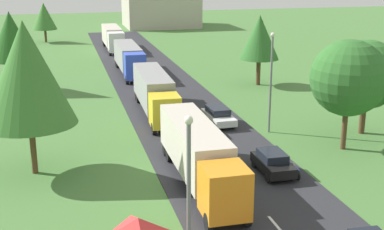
{
  "coord_description": "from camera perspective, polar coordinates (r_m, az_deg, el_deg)",
  "views": [
    {
      "loc": [
        -10.81,
        -15.03,
        13.85
      ],
      "look_at": [
        -0.32,
        26.32,
        1.44
      ],
      "focal_mm": 49.17,
      "sensor_mm": 36.0,
      "label": 1
    }
  ],
  "objects": [
    {
      "name": "tree_ash",
      "position": [
        98.77,
        -15.75,
        10.28
      ],
      "size": [
        4.31,
        4.31,
        7.03
      ],
      "color": "#513823",
      "rests_on": "ground"
    },
    {
      "name": "truck_lead",
      "position": [
        33.65,
        0.71,
        -4.09
      ],
      "size": [
        2.54,
        13.27,
        3.7
      ],
      "color": "orange",
      "rests_on": "road"
    },
    {
      "name": "lamppost_lead",
      "position": [
        21.48,
        -0.35,
        -9.38
      ],
      "size": [
        0.36,
        0.36,
        8.19
      ],
      "color": "slate",
      "rests_on": "ground"
    },
    {
      "name": "distant_building",
      "position": [
        119.77,
        -3.43,
        11.29
      ],
      "size": [
        15.78,
        13.36,
        7.25
      ],
      "primitive_type": "cube",
      "color": "#B2A899",
      "rests_on": "ground"
    },
    {
      "name": "lamppost_second",
      "position": [
        43.89,
        8.56,
        4.0
      ],
      "size": [
        0.36,
        0.36,
        8.43
      ],
      "color": "slate",
      "rests_on": "ground"
    },
    {
      "name": "truck_second",
      "position": [
        49.53,
        -4.08,
        2.55
      ],
      "size": [
        2.83,
        13.4,
        3.75
      ],
      "color": "yellow",
      "rests_on": "road"
    },
    {
      "name": "tree_lime",
      "position": [
        61.34,
        -19.06,
        8.06
      ],
      "size": [
        4.9,
        4.9,
        8.81
      ],
      "color": "#513823",
      "rests_on": "ground"
    },
    {
      "name": "truck_fourth",
      "position": [
        87.64,
        -8.59,
        8.37
      ],
      "size": [
        2.51,
        12.4,
        3.64
      ],
      "color": "white",
      "rests_on": "road"
    },
    {
      "name": "tree_oak",
      "position": [
        45.42,
        18.41,
        4.18
      ],
      "size": [
        5.68,
        5.68,
        7.88
      ],
      "color": "#513823",
      "rests_on": "ground"
    },
    {
      "name": "truck_third",
      "position": [
        68.02,
        -6.86,
        6.2
      ],
      "size": [
        2.55,
        12.94,
        3.6
      ],
      "color": "blue",
      "rests_on": "road"
    },
    {
      "name": "tree_pine",
      "position": [
        61.49,
        7.34,
        8.35
      ],
      "size": [
        4.59,
        4.59,
        8.13
      ],
      "color": "#513823",
      "rests_on": "ground"
    },
    {
      "name": "road",
      "position": [
        43.25,
        1.0,
        -2.42
      ],
      "size": [
        10.0,
        140.0,
        0.06
      ],
      "primitive_type": "cube",
      "color": "#2B2B30",
      "rests_on": "ground"
    },
    {
      "name": "tree_maple",
      "position": [
        35.79,
        -17.51,
        4.33
      ],
      "size": [
        6.22,
        6.22,
        10.37
      ],
      "color": "#513823",
      "rests_on": "ground"
    },
    {
      "name": "motorcycle_courier",
      "position": [
        35.99,
        10.94,
        -5.79
      ],
      "size": [
        0.28,
        1.94,
        0.91
      ],
      "color": "black",
      "rests_on": "road"
    },
    {
      "name": "tree_elm",
      "position": [
        40.85,
        16.63,
        3.86
      ],
      "size": [
        5.76,
        5.76,
        8.48
      ],
      "color": "#513823",
      "rests_on": "ground"
    },
    {
      "name": "car_second",
      "position": [
        36.09,
        8.76,
        -5.11
      ],
      "size": [
        1.94,
        4.01,
        1.5
      ],
      "color": "black",
      "rests_on": "road"
    },
    {
      "name": "car_third",
      "position": [
        46.55,
        2.88,
        -0.03
      ],
      "size": [
        2.05,
        4.6,
        1.5
      ],
      "color": "white",
      "rests_on": "road"
    },
    {
      "name": "lane_marking_centre",
      "position": [
        39.5,
        2.58,
        -4.23
      ],
      "size": [
        0.16,
        120.79,
        0.01
      ],
      "color": "white",
      "rests_on": "road"
    }
  ]
}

